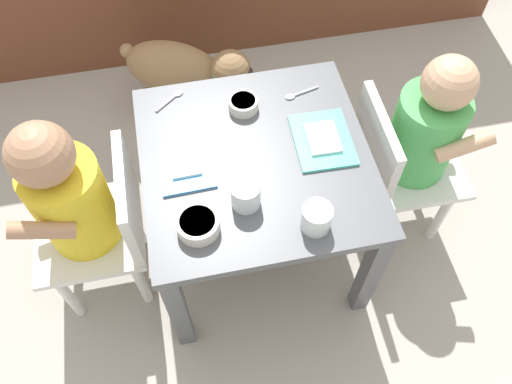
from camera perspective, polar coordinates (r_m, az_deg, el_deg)
name	(u,v)px	position (r m, az deg, el deg)	size (l,w,h in m)	color
ground_plane	(256,242)	(1.67, 0.00, -5.49)	(7.00, 7.00, 0.00)	#9E998E
dining_table	(256,175)	(1.34, 0.00, 1.88)	(0.57, 0.58, 0.45)	#515459
seated_child_left	(75,201)	(1.31, -19.30, -0.92)	(0.28, 0.28, 0.69)	silver
seated_child_right	(420,135)	(1.44, 17.67, 6.03)	(0.28, 0.28, 0.67)	silver
dog	(185,70)	(1.84, -7.86, 13.14)	(0.45, 0.32, 0.33)	olive
food_tray_left	(185,162)	(1.28, -7.88, 3.31)	(0.14, 0.18, 0.02)	#388CD8
food_tray_right	(323,139)	(1.32, 7.35, 5.77)	(0.15, 0.19, 0.02)	#4CC6BC
water_cup_left	(246,196)	(1.18, -1.14, -0.43)	(0.07, 0.07, 0.07)	white
water_cup_right	(316,219)	(1.16, 6.65, -2.96)	(0.07, 0.07, 0.07)	white
veggie_bowl_far	(245,104)	(1.37, -1.27, 9.73)	(0.08, 0.08, 0.03)	silver
cereal_bowl_left_side	(198,224)	(1.16, -6.42, -3.55)	(0.10, 0.10, 0.04)	silver
spoon_by_left_tray	(172,98)	(1.42, -9.23, 10.15)	(0.09, 0.07, 0.01)	silver
spoon_by_right_tray	(298,94)	(1.42, 4.70, 10.74)	(0.10, 0.04, 0.01)	silver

